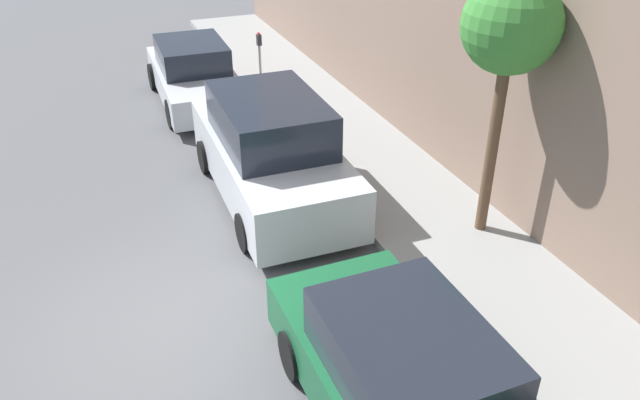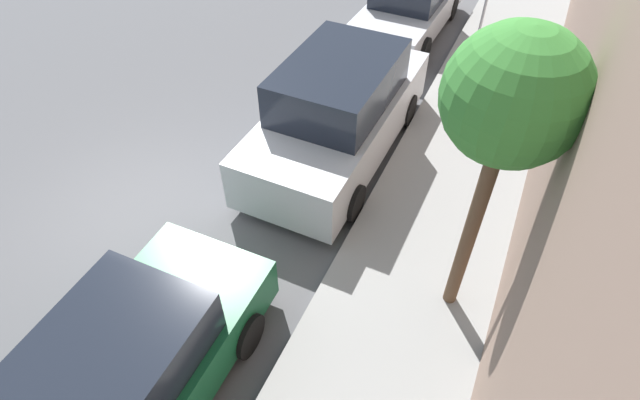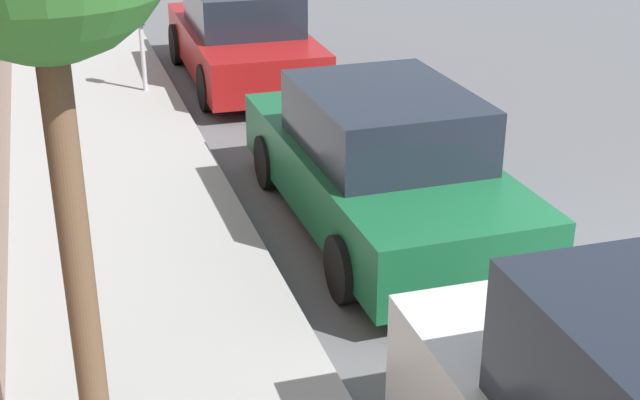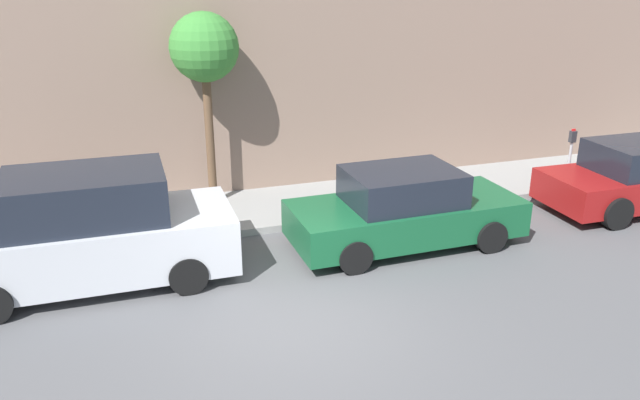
# 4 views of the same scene
# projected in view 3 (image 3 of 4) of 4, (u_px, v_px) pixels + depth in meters

# --- Properties ---
(parked_sedan_nearest) EXTENTS (1.92, 4.53, 1.54)m
(parked_sedan_nearest) POSITION_uv_depth(u_px,v_px,m) (242.00, 38.00, 14.43)
(parked_sedan_nearest) COLOR maroon
(parked_sedan_nearest) RESTS_ON ground_plane
(parked_sedan_second) EXTENTS (1.92, 4.52, 1.54)m
(parked_sedan_second) POSITION_uv_depth(u_px,v_px,m) (380.00, 163.00, 9.29)
(parked_sedan_second) COLOR #14512D
(parked_sedan_second) RESTS_ON ground_plane
(parking_meter_near) EXTENTS (0.11, 0.15, 1.34)m
(parking_meter_near) POSITION_uv_depth(u_px,v_px,m) (141.00, 37.00, 13.38)
(parking_meter_near) COLOR #ADADB2
(parking_meter_near) RESTS_ON sidewalk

